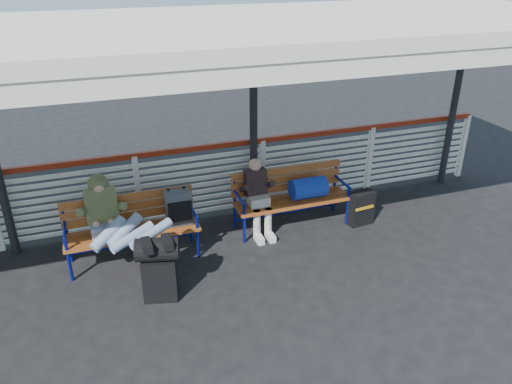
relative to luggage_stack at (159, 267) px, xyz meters
name	(u,v)px	position (x,y,z in m)	size (l,w,h in m)	color
ground	(163,299)	(0.01, -0.04, -0.46)	(60.00, 60.00, 0.00)	black
fence	(138,189)	(0.01, 1.86, 0.20)	(12.08, 0.08, 1.24)	silver
canopy	(128,36)	(0.01, 0.83, 2.58)	(12.60, 3.60, 3.16)	silver
luggage_stack	(159,267)	(0.00, 0.00, 0.00)	(0.57, 0.41, 0.85)	black
bench_left	(148,217)	(0.03, 1.03, 0.14)	(1.80, 0.56, 0.96)	#994B1D
bench_right	(299,190)	(2.35, 1.16, 0.12)	(1.80, 0.56, 0.92)	#994B1D
traveler_man	(122,227)	(-0.35, 0.69, 0.25)	(0.94, 1.64, 0.77)	#90A5C2
companion_person	(258,196)	(1.68, 1.15, 0.13)	(0.32, 0.66, 1.15)	#BAB6A9
suitcase_side	(360,208)	(3.28, 0.85, -0.19)	(0.41, 0.28, 0.55)	black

